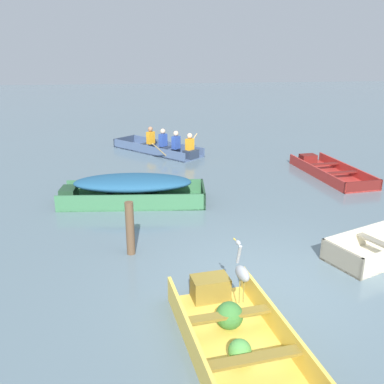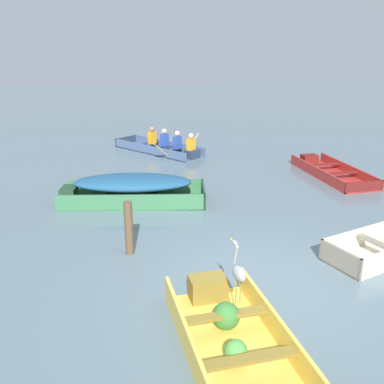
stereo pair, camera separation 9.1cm
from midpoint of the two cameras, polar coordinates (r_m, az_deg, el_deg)
The scene contains 7 objects.
ground_plane at distance 7.15m, azimuth 9.66°, elevation -12.22°, with size 80.00×80.00×0.00m, color slate.
dinghy_yellow_foreground at distance 5.79m, azimuth 5.33°, elevation -18.56°, with size 1.60×3.01×0.42m.
skiff_green_mid_moored at distance 10.55m, azimuth -8.37°, elevation 0.74°, with size 3.60×1.55×0.70m.
skiff_red_far_moored at distance 13.50m, azimuth 17.56°, elevation 2.67°, with size 1.47×3.31×0.31m.
rowboat_slate_blue_with_crew at distance 15.54m, azimuth -4.16°, elevation 5.98°, with size 3.22×3.39×0.89m.
heron_on_dinghy at distance 5.70m, azimuth 6.21°, elevation -10.46°, with size 0.20×0.46×0.84m.
mooring_post at distance 7.91m, azimuth -8.59°, elevation -4.82°, with size 0.16×0.16×1.02m, color brown.
Camera 1 is at (-1.98, -5.83, 3.66)m, focal length 40.00 mm.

